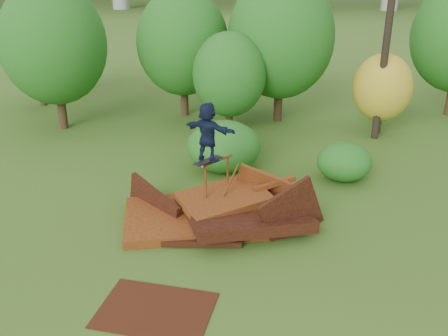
{
  "coord_description": "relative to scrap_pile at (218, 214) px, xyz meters",
  "views": [
    {
      "loc": [
        -0.13,
        -10.28,
        6.88
      ],
      "look_at": [
        -0.8,
        2.0,
        1.6
      ],
      "focal_mm": 40.0,
      "sensor_mm": 36.0,
      "label": 1
    }
  ],
  "objects": [
    {
      "name": "ground",
      "position": [
        0.95,
        -1.72,
        -0.35
      ],
      "size": [
        240.0,
        240.0,
        0.0
      ],
      "primitive_type": "plane",
      "color": "#2D5116",
      "rests_on": "ground"
    },
    {
      "name": "scrap_pile",
      "position": [
        0.0,
        0.0,
        0.0
      ],
      "size": [
        5.61,
        3.24,
        2.02
      ],
      "color": "#481E0C",
      "rests_on": "ground"
    },
    {
      "name": "grind_rail",
      "position": [
        -0.06,
        0.4,
        0.77
      ],
      "size": [
        0.81,
        0.93,
        1.78
      ],
      "color": "#693310",
      "rests_on": "ground"
    },
    {
      "name": "skateboard",
      "position": [
        -0.27,
        0.15,
        1.51
      ],
      "size": [
        0.75,
        0.82,
        0.09
      ],
      "rotation": [
        0.0,
        0.0,
        0.86
      ],
      "color": "black",
      "rests_on": "grind_rail"
    },
    {
      "name": "skater",
      "position": [
        -0.27,
        0.15,
        2.31
      ],
      "size": [
        1.51,
        1.05,
        1.57
      ],
      "primitive_type": "imported",
      "rotation": [
        0.0,
        0.0,
        2.69
      ],
      "color": "#111A35",
      "rests_on": "skateboard"
    },
    {
      "name": "flat_plate",
      "position": [
        -1.08,
        -3.66,
        -0.34
      ],
      "size": [
        2.61,
        2.06,
        0.03
      ],
      "primitive_type": "cube",
      "rotation": [
        0.0,
        0.0,
        -0.18
      ],
      "color": "#3B190C",
      "rests_on": "ground"
    },
    {
      "name": "tree_0",
      "position": [
        -7.16,
        7.98,
        3.2
      ],
      "size": [
        4.26,
        4.26,
        6.01
      ],
      "color": "black",
      "rests_on": "ground"
    },
    {
      "name": "tree_1",
      "position": [
        -2.21,
        10.17,
        2.95
      ],
      "size": [
        4.05,
        4.05,
        5.64
      ],
      "color": "black",
      "rests_on": "ground"
    },
    {
      "name": "tree_2",
      "position": [
        -0.04,
        7.71,
        2.11
      ],
      "size": [
        2.96,
        2.96,
        4.17
      ],
      "color": "black",
      "rests_on": "ground"
    },
    {
      "name": "tree_3",
      "position": [
        2.04,
        9.55,
        3.31
      ],
      "size": [
        4.51,
        4.51,
        6.26
      ],
      "color": "black",
      "rests_on": "ground"
    },
    {
      "name": "tree_4",
      "position": [
        6.14,
        8.12,
        1.56
      ],
      "size": [
        2.39,
        2.39,
        3.29
      ],
      "color": "black",
      "rests_on": "ground"
    },
    {
      "name": "tree_6",
      "position": [
        -9.41,
        11.43,
        2.57
      ],
      "size": [
        3.56,
        3.56,
        4.97
      ],
      "color": "black",
      "rests_on": "ground"
    },
    {
      "name": "shrub_left",
      "position": [
        -0.05,
        3.83,
        0.52
      ],
      "size": [
        2.52,
        2.32,
        1.74
      ],
      "primitive_type": "ellipsoid",
      "color": "#175617",
      "rests_on": "ground"
    },
    {
      "name": "shrub_right",
      "position": [
        3.93,
        3.25,
        0.28
      ],
      "size": [
        1.79,
        1.64,
        1.27
      ],
      "primitive_type": "ellipsoid",
      "color": "#175617",
      "rests_on": "ground"
    }
  ]
}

